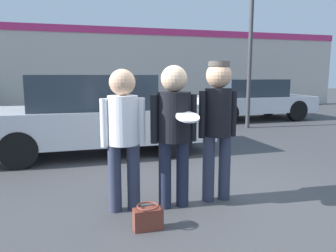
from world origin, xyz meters
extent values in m
plane|color=#3F3F42|center=(0.00, 0.00, 0.00)|extent=(56.00, 56.00, 0.00)
cube|color=beige|center=(0.00, 11.22, 1.83)|extent=(24.00, 0.18, 3.66)
cube|color=#CC2D6B|center=(0.00, 11.11, 3.51)|extent=(24.00, 0.04, 0.30)
cylinder|color=#2D3347|center=(-1.05, 0.00, 0.40)|extent=(0.15, 0.15, 0.79)
cylinder|color=#2D3347|center=(-0.83, 0.00, 0.40)|extent=(0.15, 0.15, 0.79)
cylinder|color=silver|center=(-0.94, 0.00, 1.07)|extent=(0.34, 0.34, 0.56)
cylinder|color=silver|center=(-1.15, 0.00, 1.05)|extent=(0.09, 0.09, 0.54)
cylinder|color=silver|center=(-0.72, 0.00, 1.05)|extent=(0.09, 0.09, 0.54)
sphere|color=tan|center=(-0.94, 0.00, 1.50)|extent=(0.30, 0.30, 0.30)
cylinder|color=#1E2338|center=(-0.46, -0.07, 0.41)|extent=(0.15, 0.15, 0.81)
cylinder|color=#1E2338|center=(-0.24, -0.07, 0.41)|extent=(0.15, 0.15, 0.81)
cylinder|color=black|center=(-0.35, -0.07, 1.10)|extent=(0.39, 0.39, 0.57)
cylinder|color=black|center=(-0.59, -0.07, 1.08)|extent=(0.09, 0.09, 0.56)
cylinder|color=black|center=(-0.12, -0.07, 1.08)|extent=(0.09, 0.09, 0.56)
sphere|color=#DBB28E|center=(-0.35, -0.07, 1.54)|extent=(0.30, 0.30, 0.30)
cylinder|color=silver|center=(-0.28, -0.35, 1.13)|extent=(0.26, 0.26, 0.10)
cylinder|color=#2D3347|center=(0.12, -0.01, 0.42)|extent=(0.15, 0.15, 0.83)
cylinder|color=#2D3347|center=(0.34, -0.01, 0.42)|extent=(0.15, 0.15, 0.83)
cylinder|color=black|center=(0.23, -0.01, 1.13)|extent=(0.33, 0.33, 0.59)
cylinder|color=black|center=(0.03, -0.01, 1.10)|extent=(0.09, 0.09, 0.57)
cylinder|color=black|center=(0.44, -0.01, 1.10)|extent=(0.09, 0.09, 0.57)
sphere|color=tan|center=(0.23, -0.01, 1.58)|extent=(0.31, 0.31, 0.31)
cylinder|color=#4C4742|center=(0.23, -0.01, 1.71)|extent=(0.26, 0.26, 0.06)
cube|color=silver|center=(-1.00, 3.05, 0.60)|extent=(4.47, 1.83, 0.65)
cube|color=#28333D|center=(-1.09, 3.05, 1.25)|extent=(2.32, 1.58, 0.66)
cylinder|color=black|center=(0.39, 3.87, 0.32)|extent=(0.65, 0.22, 0.65)
cylinder|color=black|center=(0.39, 2.23, 0.32)|extent=(0.65, 0.22, 0.65)
cylinder|color=black|center=(-2.39, 3.87, 0.32)|extent=(0.65, 0.22, 0.65)
cylinder|color=black|center=(-2.39, 2.23, 0.32)|extent=(0.65, 0.22, 0.65)
cube|color=silver|center=(4.63, 6.71, 0.57)|extent=(4.25, 1.95, 0.53)
cube|color=#28333D|center=(4.55, 6.71, 1.13)|extent=(2.21, 1.67, 0.59)
cylinder|color=black|center=(5.95, 7.59, 0.35)|extent=(0.71, 0.22, 0.71)
cylinder|color=black|center=(5.95, 5.84, 0.35)|extent=(0.71, 0.22, 0.71)
cylinder|color=black|center=(3.32, 7.59, 0.35)|extent=(0.71, 0.22, 0.71)
cylinder|color=black|center=(3.32, 5.84, 0.35)|extent=(0.71, 0.22, 0.71)
cylinder|color=#38383D|center=(3.55, 4.99, 3.42)|extent=(0.12, 0.12, 6.84)
cube|color=brown|center=(-0.78, -0.56, 0.11)|extent=(0.30, 0.14, 0.22)
torus|color=brown|center=(-0.78, -0.56, 0.25)|extent=(0.23, 0.23, 0.02)
camera|label=1|loc=(-1.48, -3.67, 1.58)|focal=35.00mm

